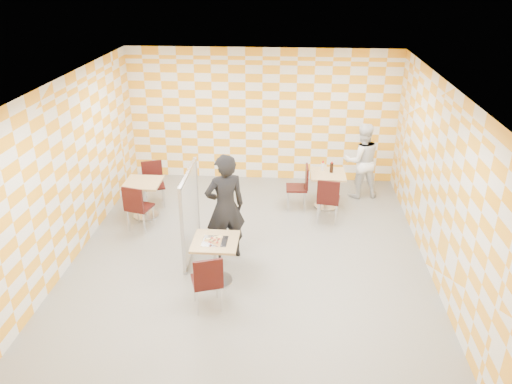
# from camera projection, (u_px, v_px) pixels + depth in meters

# --- Properties ---
(room_shell) EXTENTS (7.00, 7.00, 7.00)m
(room_shell) POSITION_uv_depth(u_px,v_px,m) (252.00, 165.00, 8.50)
(room_shell) COLOR gray
(room_shell) RESTS_ON ground
(main_table) EXTENTS (0.70, 0.70, 0.75)m
(main_table) POSITION_uv_depth(u_px,v_px,m) (216.00, 254.00, 7.77)
(main_table) COLOR tan
(main_table) RESTS_ON ground
(second_table) EXTENTS (0.70, 0.70, 0.75)m
(second_table) POSITION_uv_depth(u_px,v_px,m) (327.00, 184.00, 10.20)
(second_table) COLOR tan
(second_table) RESTS_ON ground
(empty_table) EXTENTS (0.70, 0.70, 0.75)m
(empty_table) POSITION_uv_depth(u_px,v_px,m) (144.00, 193.00, 9.81)
(empty_table) COLOR tan
(empty_table) RESTS_ON ground
(chair_main_front) EXTENTS (0.53, 0.54, 0.92)m
(chair_main_front) POSITION_uv_depth(u_px,v_px,m) (208.00, 279.00, 7.10)
(chair_main_front) COLOR #330C0A
(chair_main_front) RESTS_ON ground
(chair_second_front) EXTENTS (0.48, 0.49, 0.92)m
(chair_second_front) POSITION_uv_depth(u_px,v_px,m) (328.00, 197.00, 9.55)
(chair_second_front) COLOR #330C0A
(chair_second_front) RESTS_ON ground
(chair_second_side) EXTENTS (0.45, 0.44, 0.92)m
(chair_second_side) POSITION_uv_depth(u_px,v_px,m) (301.00, 184.00, 10.13)
(chair_second_side) COLOR #330C0A
(chair_second_side) RESTS_ON ground
(chair_empty_near) EXTENTS (0.52, 0.52, 0.92)m
(chair_empty_near) POSITION_uv_depth(u_px,v_px,m) (137.00, 205.00, 9.26)
(chair_empty_near) COLOR #330C0A
(chair_empty_near) RESTS_ON ground
(chair_empty_far) EXTENTS (0.54, 0.55, 0.92)m
(chair_empty_far) POSITION_uv_depth(u_px,v_px,m) (153.00, 180.00, 10.32)
(chair_empty_far) COLOR #330C0A
(chair_empty_far) RESTS_ON ground
(partition) EXTENTS (0.08, 1.38, 1.55)m
(partition) POSITION_uv_depth(u_px,v_px,m) (190.00, 213.00, 8.42)
(partition) COLOR white
(partition) RESTS_ON ground
(man_dark) EXTENTS (0.81, 0.69, 1.88)m
(man_dark) POSITION_uv_depth(u_px,v_px,m) (225.00, 207.00, 8.28)
(man_dark) COLOR black
(man_dark) RESTS_ON ground
(man_white) EXTENTS (0.90, 0.76, 1.63)m
(man_white) POSITION_uv_depth(u_px,v_px,m) (361.00, 161.00, 10.56)
(man_white) COLOR white
(man_white) RESTS_ON ground
(pizza_on_foil) EXTENTS (0.40, 0.40, 0.04)m
(pizza_on_foil) POSITION_uv_depth(u_px,v_px,m) (215.00, 240.00, 7.65)
(pizza_on_foil) COLOR silver
(pizza_on_foil) RESTS_ON main_table
(sport_bottle) EXTENTS (0.06, 0.06, 0.20)m
(sport_bottle) POSITION_uv_depth(u_px,v_px,m) (323.00, 166.00, 10.21)
(sport_bottle) COLOR white
(sport_bottle) RESTS_ON second_table
(soda_bottle) EXTENTS (0.07, 0.07, 0.23)m
(soda_bottle) POSITION_uv_depth(u_px,v_px,m) (331.00, 168.00, 10.10)
(soda_bottle) COLOR black
(soda_bottle) RESTS_ON second_table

